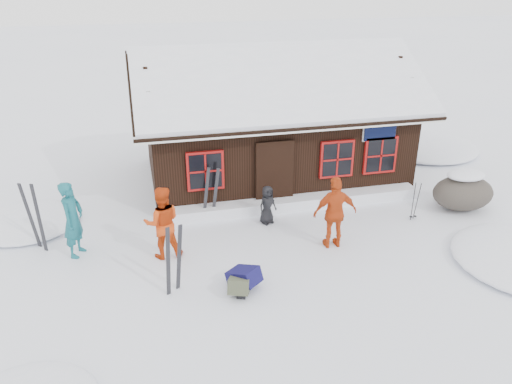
% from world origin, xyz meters
% --- Properties ---
extents(ground, '(120.00, 120.00, 0.00)m').
position_xyz_m(ground, '(0.00, 0.00, 0.00)').
color(ground, white).
rests_on(ground, ground).
extents(mountain_hut, '(8.90, 6.09, 4.42)m').
position_xyz_m(mountain_hut, '(1.50, 4.98, 1.58)').
color(mountain_hut, black).
rests_on(mountain_hut, ground).
extents(snow_drift, '(7.60, 0.60, 0.35)m').
position_xyz_m(snow_drift, '(1.50, 2.25, 0.17)').
color(snow_drift, white).
rests_on(snow_drift, ground).
extents(snow_mounds, '(20.60, 13.20, 0.48)m').
position_xyz_m(snow_mounds, '(1.65, 1.86, 0.00)').
color(snow_mounds, white).
rests_on(snow_mounds, ground).
extents(skier_teal, '(0.68, 0.82, 1.93)m').
position_xyz_m(skier_teal, '(-4.54, 1.02, 0.96)').
color(skier_teal, '#145963').
rests_on(skier_teal, ground).
extents(skier_orange_left, '(0.90, 0.71, 1.83)m').
position_xyz_m(skier_orange_left, '(-2.46, 0.43, 0.92)').
color(skier_orange_left, '#C83A0E').
rests_on(skier_orange_left, ground).
extents(skier_orange_right, '(1.13, 0.52, 1.89)m').
position_xyz_m(skier_orange_right, '(1.74, -0.10, 0.94)').
color(skier_orange_right, '#BF3F13').
rests_on(skier_orange_right, ground).
extents(skier_crouched, '(0.64, 0.54, 1.10)m').
position_xyz_m(skier_crouched, '(0.44, 1.52, 0.55)').
color(skier_crouched, black).
rests_on(skier_crouched, ground).
extents(boulder, '(1.80, 1.35, 1.06)m').
position_xyz_m(boulder, '(6.22, 1.04, 0.53)').
color(boulder, '#4A433B').
rests_on(boulder, ground).
extents(ski_pair_left, '(0.46, 0.23, 1.63)m').
position_xyz_m(ski_pair_left, '(-2.34, -1.09, 0.76)').
color(ski_pair_left, black).
rests_on(ski_pair_left, ground).
extents(ski_pair_mid, '(0.48, 0.38, 1.81)m').
position_xyz_m(ski_pair_mid, '(-5.50, 1.58, 0.85)').
color(ski_pair_mid, black).
rests_on(ski_pair_mid, ground).
extents(ski_pair_right, '(0.55, 0.17, 1.57)m').
position_xyz_m(ski_pair_right, '(-1.01, 2.20, 0.74)').
color(ski_pair_right, black).
rests_on(ski_pair_right, ground).
extents(ski_poles, '(0.20, 0.10, 1.15)m').
position_xyz_m(ski_poles, '(4.50, 0.75, 0.53)').
color(ski_poles, black).
rests_on(ski_poles, ground).
extents(backpack_blue, '(0.79, 0.82, 0.35)m').
position_xyz_m(backpack_blue, '(-0.85, -1.33, 0.18)').
color(backpack_blue, '#110F42').
rests_on(backpack_blue, ground).
extents(backpack_olive, '(0.61, 0.70, 0.32)m').
position_xyz_m(backpack_olive, '(-1.01, -1.56, 0.16)').
color(backpack_olive, '#414531').
rests_on(backpack_olive, ground).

